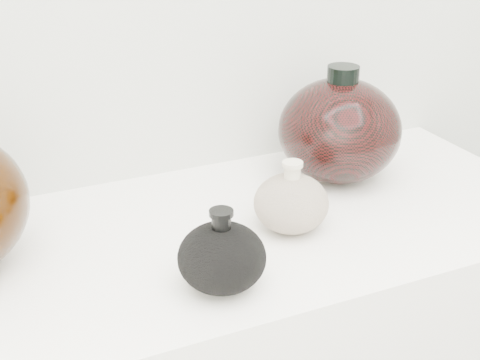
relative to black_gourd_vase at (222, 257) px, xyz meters
name	(u,v)px	position (x,y,z in m)	size (l,w,h in m)	color
black_gourd_vase	(222,257)	(0.00, 0.00, 0.00)	(0.16, 0.16, 0.12)	black
cream_gourd_vase	(291,203)	(0.16, 0.11, 0.00)	(0.15, 0.15, 0.12)	beige
right_round_pot	(339,130)	(0.34, 0.25, 0.05)	(0.29, 0.29, 0.22)	black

